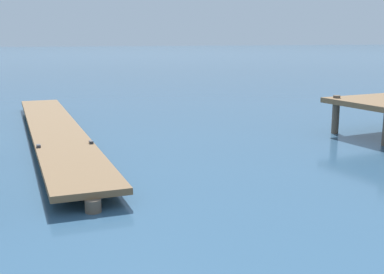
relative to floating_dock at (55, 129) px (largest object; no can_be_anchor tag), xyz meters
name	(u,v)px	position (x,y,z in m)	size (l,w,h in m)	color
floating_dock	(55,129)	(0.00, 0.00, 0.00)	(2.29, 17.27, 0.53)	brown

